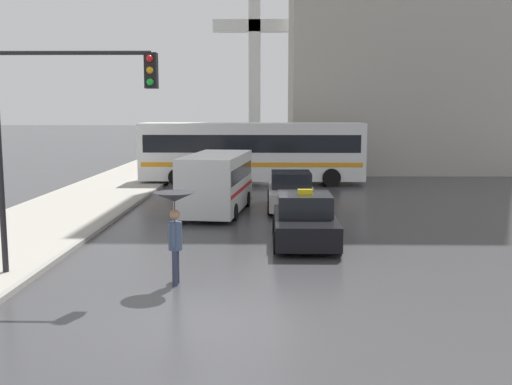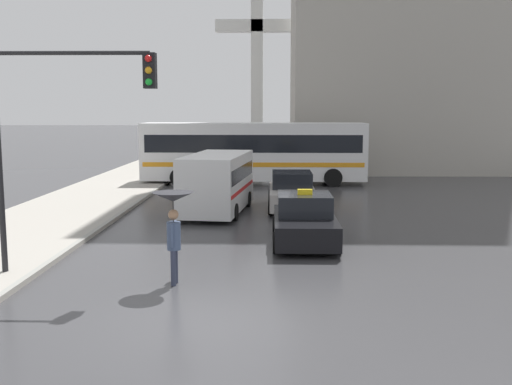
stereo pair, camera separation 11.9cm
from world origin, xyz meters
TOP-DOWN VIEW (x-y plane):
  - ground_plane at (0.00, 0.00)m, footprint 300.00×300.00m
  - taxi at (2.12, 6.94)m, footprint 1.91×4.06m
  - sedan_red at (1.95, 13.37)m, footprint 1.91×4.52m
  - ambulance_van at (-0.98, 12.26)m, footprint 2.58×5.61m
  - city_bus at (0.16, 21.55)m, footprint 11.96×2.73m
  - pedestrian_with_umbrella at (-1.10, 2.54)m, footprint 0.94×0.94m
  - traffic_light at (-3.74, 3.05)m, footprint 3.81×0.38m
  - monument_cross at (-0.01, 35.79)m, footprint 6.29×0.90m

SIDE VIEW (x-z plane):
  - ground_plane at x=0.00m, z-range 0.00..0.00m
  - sedan_red at x=1.95m, z-range -0.07..1.41m
  - taxi at x=2.12m, z-range -0.15..1.49m
  - ambulance_van at x=-0.98m, z-range 0.13..2.41m
  - pedestrian_with_umbrella at x=-1.10m, z-range 0.59..2.72m
  - city_bus at x=0.16m, z-range 0.18..3.48m
  - traffic_light at x=-3.74m, z-range 1.11..6.66m
  - monument_cross at x=-0.01m, z-range 0.96..15.25m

